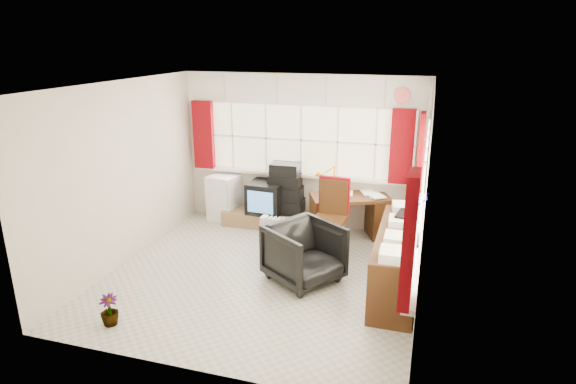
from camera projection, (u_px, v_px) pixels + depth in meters
name	position (u px, v px, depth m)	size (l,w,h in m)	color
ground	(262.00, 275.00, 6.42)	(4.00, 4.00, 0.00)	beige
room_walls	(260.00, 167.00, 5.96)	(4.00, 4.00, 4.00)	beige
window_back	(300.00, 171.00, 7.91)	(3.70, 0.12, 3.60)	beige
window_right	(418.00, 225.00, 5.60)	(0.12, 3.70, 3.60)	beige
curtains	(347.00, 158.00, 6.57)	(3.83, 3.83, 1.15)	maroon
overhead_cabinets	(354.00, 99.00, 6.36)	(3.98, 3.98, 0.48)	white
desk	(349.00, 214.00, 7.56)	(1.33, 1.01, 0.72)	#492411
desk_lamp	(334.00, 174.00, 7.59)	(0.16, 0.14, 0.43)	orange
task_chair	(332.00, 214.00, 6.97)	(0.51, 0.53, 1.12)	black
office_chair	(304.00, 253.00, 6.18)	(0.82, 0.85, 0.77)	black
radiator	(278.00, 242.00, 6.85)	(0.42, 0.20, 0.62)	white
credenza	(397.00, 259.00, 6.01)	(0.50, 2.00, 0.85)	#492411
file_tray	(408.00, 218.00, 6.22)	(0.28, 0.36, 0.12)	black
tv_bench	(265.00, 218.00, 8.10)	(1.40, 0.50, 0.25)	olive
crt_tv	(267.00, 198.00, 7.95)	(0.61, 0.57, 0.52)	black
hifi_stack	(285.00, 190.00, 7.93)	(0.63, 0.41, 0.84)	black
mini_fridge	(224.00, 198.00, 8.30)	(0.53, 0.54, 0.79)	white
spray_bottle_a	(254.00, 217.00, 8.10)	(0.11, 0.11, 0.29)	silver
spray_bottle_b	(311.00, 229.00, 7.72)	(0.10, 0.10, 0.21)	#8DD3CA
flower_vase	(109.00, 310.00, 5.27)	(0.20, 0.20, 0.36)	black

